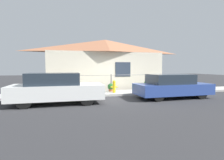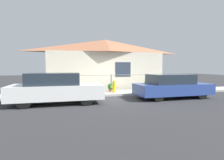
{
  "view_description": "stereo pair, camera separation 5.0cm",
  "coord_description": "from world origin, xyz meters",
  "px_view_note": "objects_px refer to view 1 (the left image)",
  "views": [
    {
      "loc": [
        -2.78,
        -9.42,
        1.63
      ],
      "look_at": [
        -0.27,
        0.3,
        0.9
      ],
      "focal_mm": 28.0,
      "sensor_mm": 36.0,
      "label": 1
    },
    {
      "loc": [
        -2.73,
        -9.44,
        1.63
      ],
      "look_at": [
        -0.27,
        0.3,
        0.9
      ],
      "focal_mm": 28.0,
      "sensor_mm": 36.0,
      "label": 2
    }
  ],
  "objects_px": {
    "fire_hydrant": "(114,86)",
    "potted_plant_corner": "(147,85)",
    "car_right": "(172,86)",
    "potted_plant_by_fence": "(70,89)",
    "potted_plant_near_hydrant": "(111,87)",
    "car_left": "(57,88)"
  },
  "relations": [
    {
      "from": "car_left",
      "to": "potted_plant_corner",
      "type": "distance_m",
      "value": 6.23
    },
    {
      "from": "car_right",
      "to": "potted_plant_by_fence",
      "type": "distance_m",
      "value": 5.76
    },
    {
      "from": "car_right",
      "to": "potted_plant_near_hydrant",
      "type": "bearing_deg",
      "value": 137.8
    },
    {
      "from": "fire_hydrant",
      "to": "potted_plant_by_fence",
      "type": "distance_m",
      "value": 2.62
    },
    {
      "from": "fire_hydrant",
      "to": "potted_plant_corner",
      "type": "xyz_separation_m",
      "value": [
        2.51,
        0.71,
        -0.05
      ]
    },
    {
      "from": "car_right",
      "to": "fire_hydrant",
      "type": "height_order",
      "value": "car_right"
    },
    {
      "from": "car_left",
      "to": "potted_plant_corner",
      "type": "bearing_deg",
      "value": 24.57
    },
    {
      "from": "car_right",
      "to": "potted_plant_near_hydrant",
      "type": "height_order",
      "value": "car_right"
    },
    {
      "from": "potted_plant_by_fence",
      "to": "car_left",
      "type": "bearing_deg",
      "value": -104.2
    },
    {
      "from": "fire_hydrant",
      "to": "potted_plant_corner",
      "type": "bearing_deg",
      "value": 15.81
    },
    {
      "from": "car_left",
      "to": "potted_plant_by_fence",
      "type": "bearing_deg",
      "value": 76.15
    },
    {
      "from": "potted_plant_near_hydrant",
      "to": "potted_plant_by_fence",
      "type": "xyz_separation_m",
      "value": [
        -2.52,
        -0.08,
        -0.02
      ]
    },
    {
      "from": "car_right",
      "to": "potted_plant_by_fence",
      "type": "relative_size",
      "value": 8.64
    },
    {
      "from": "fire_hydrant",
      "to": "potted_plant_corner",
      "type": "distance_m",
      "value": 2.61
    },
    {
      "from": "fire_hydrant",
      "to": "potted_plant_near_hydrant",
      "type": "relative_size",
      "value": 1.48
    },
    {
      "from": "potted_plant_near_hydrant",
      "to": "potted_plant_corner",
      "type": "xyz_separation_m",
      "value": [
        2.57,
        0.13,
        0.08
      ]
    },
    {
      "from": "potted_plant_by_fence",
      "to": "potted_plant_corner",
      "type": "height_order",
      "value": "potted_plant_corner"
    },
    {
      "from": "potted_plant_near_hydrant",
      "to": "fire_hydrant",
      "type": "bearing_deg",
      "value": -84.79
    },
    {
      "from": "car_left",
      "to": "fire_hydrant",
      "type": "xyz_separation_m",
      "value": [
        3.17,
        1.84,
        -0.18
      ]
    },
    {
      "from": "car_right",
      "to": "fire_hydrant",
      "type": "bearing_deg",
      "value": 144.85
    },
    {
      "from": "potted_plant_by_fence",
      "to": "potted_plant_near_hydrant",
      "type": "bearing_deg",
      "value": 1.92
    },
    {
      "from": "potted_plant_near_hydrant",
      "to": "car_right",
      "type": "bearing_deg",
      "value": -41.54
    }
  ]
}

